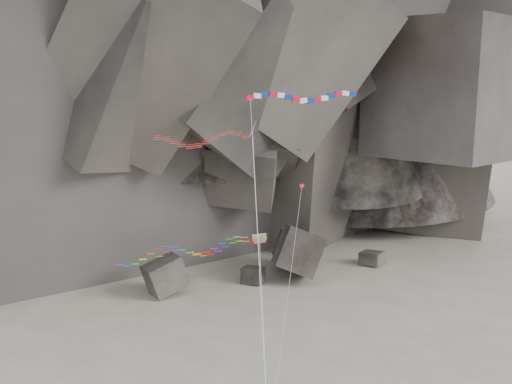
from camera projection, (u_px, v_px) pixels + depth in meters
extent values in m
cube|color=#47423F|center=(253.00, 276.00, 92.59)|extent=(3.77, 3.78, 2.49)
cube|color=#47423F|center=(298.00, 260.00, 93.84)|extent=(8.73, 8.48, 8.88)
cube|color=#47423F|center=(372.00, 259.00, 101.10)|extent=(4.35, 4.50, 2.28)
cube|color=#47423F|center=(294.00, 256.00, 99.18)|extent=(7.67, 5.61, 6.60)
cube|color=#47423F|center=(165.00, 280.00, 87.71)|extent=(6.82, 5.17, 5.69)
cylinder|color=silver|center=(260.00, 277.00, 54.33)|extent=(1.90, 12.28, 23.58)
cube|color=red|center=(250.00, 98.00, 57.35)|extent=(0.68, 0.47, 0.44)
cube|color=white|center=(257.00, 96.00, 57.44)|extent=(0.72, 0.47, 0.50)
cube|color=navy|center=(265.00, 94.00, 57.51)|extent=(0.73, 0.47, 0.53)
cube|color=red|center=(273.00, 94.00, 57.57)|extent=(0.74, 0.47, 0.53)
cube|color=white|center=(281.00, 95.00, 57.66)|extent=(0.72, 0.47, 0.51)
cube|color=navy|center=(288.00, 97.00, 57.77)|extent=(0.69, 0.47, 0.46)
cube|color=red|center=(296.00, 99.00, 57.93)|extent=(0.71, 0.47, 0.48)
cube|color=white|center=(303.00, 101.00, 58.11)|extent=(0.73, 0.47, 0.52)
cube|color=navy|center=(310.00, 101.00, 58.32)|extent=(0.74, 0.47, 0.53)
cube|color=red|center=(317.00, 100.00, 58.53)|extent=(0.73, 0.47, 0.51)
cube|color=white|center=(324.00, 98.00, 58.74)|extent=(0.70, 0.47, 0.47)
cube|color=navy|center=(331.00, 96.00, 58.92)|extent=(0.70, 0.47, 0.47)
cube|color=red|center=(338.00, 94.00, 59.08)|extent=(0.73, 0.47, 0.52)
cube|color=white|center=(345.00, 93.00, 59.22)|extent=(0.74, 0.47, 0.53)
cube|color=navy|center=(352.00, 94.00, 59.34)|extent=(0.73, 0.47, 0.52)
cylinder|color=silver|center=(259.00, 261.00, 53.91)|extent=(1.66, 12.06, 26.52)
cube|color=#ECF10D|center=(259.00, 237.00, 58.37)|extent=(1.40, 0.62, 0.75)
cube|color=#0CB219|center=(260.00, 241.00, 58.26)|extent=(1.16, 0.46, 0.51)
cylinder|color=silver|center=(264.00, 333.00, 54.50)|extent=(2.10, 10.58, 14.00)
cube|color=red|center=(302.00, 186.00, 58.80)|extent=(0.48, 0.24, 0.32)
cube|color=navy|center=(300.00, 186.00, 58.77)|extent=(0.19, 0.11, 0.33)
cylinder|color=silver|center=(287.00, 305.00, 54.72)|extent=(6.24, 10.88, 18.52)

